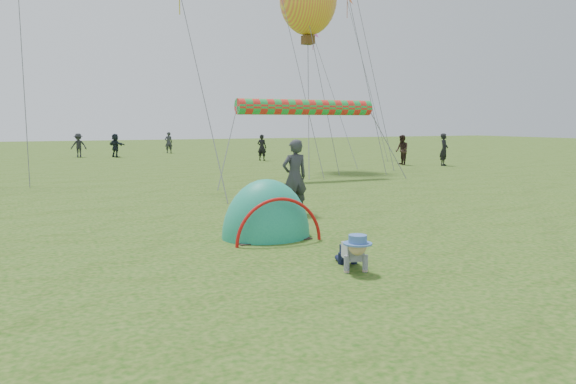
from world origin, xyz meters
name	(u,v)px	position (x,y,z in m)	size (l,w,h in m)	color
ground	(365,265)	(0.00, 0.00, 0.00)	(140.00, 140.00, 0.00)	#104507
crawling_toddler	(354,251)	(-0.33, -0.15, 0.32)	(0.59, 0.84, 0.64)	black
popup_tent	(266,237)	(-0.58, 2.89, 0.00)	(1.89, 1.56, 2.45)	#19886F
standing_adult	(295,177)	(1.28, 5.34, 0.98)	(0.71, 0.47, 1.95)	#2F3036
crowd_person_0	(262,147)	(8.47, 24.76, 0.82)	(0.60, 0.39, 1.63)	black
crowd_person_3	(79,145)	(-1.62, 33.32, 0.82)	(1.05, 0.61, 1.63)	black
crowd_person_5	(115,145)	(0.67, 32.15, 0.81)	(1.50, 0.48, 1.62)	#1C242D
crowd_person_6	(444,150)	(15.95, 16.58, 0.89)	(0.65, 0.43, 1.78)	black
crowd_person_7	(402,150)	(14.15, 17.97, 0.85)	(0.82, 0.64, 1.69)	#2E1E1B
crowd_person_12	(169,143)	(5.20, 35.76, 0.82)	(0.60, 0.39, 1.64)	#2B2D32
balloon_kite	(308,3)	(8.18, 17.97, 8.31)	(2.88, 2.88, 4.04)	yellow
rainbow_tube_kite	(306,107)	(5.58, 13.07, 3.01)	(0.64, 0.64, 6.08)	red
diamond_kite_5	(313,30)	(10.45, 21.73, 7.69)	(0.90, 0.90, 0.00)	#C945A0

